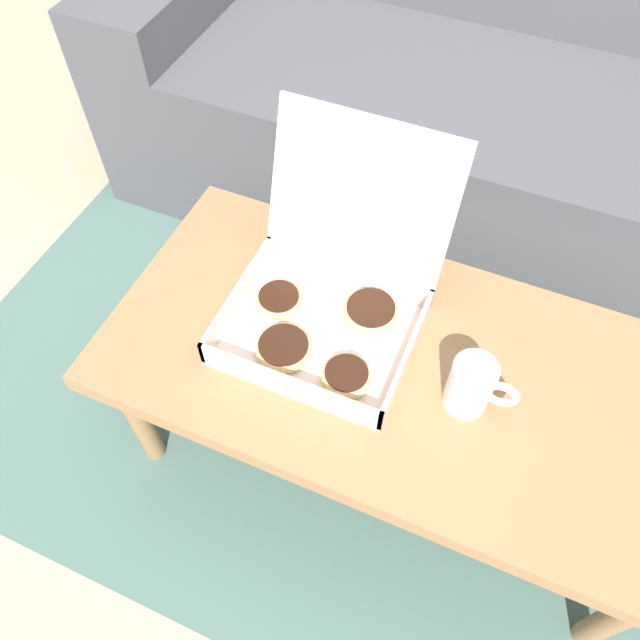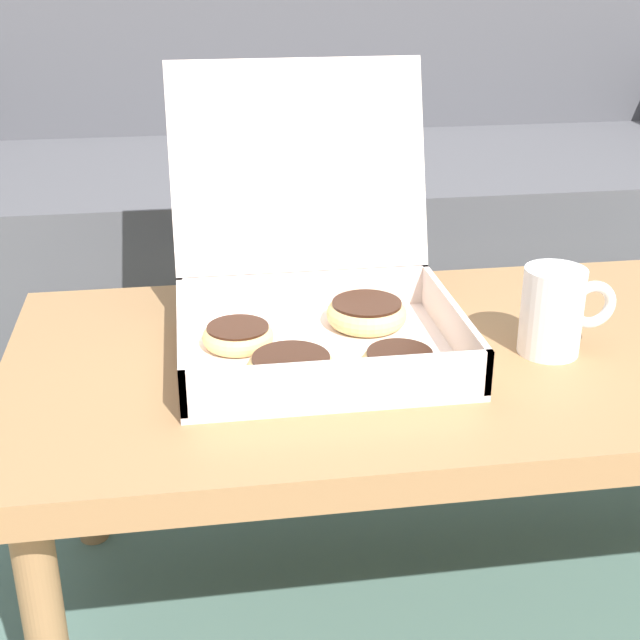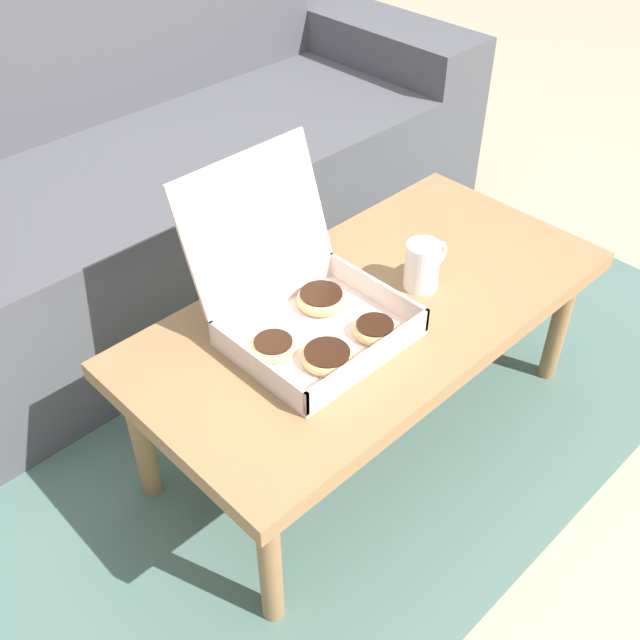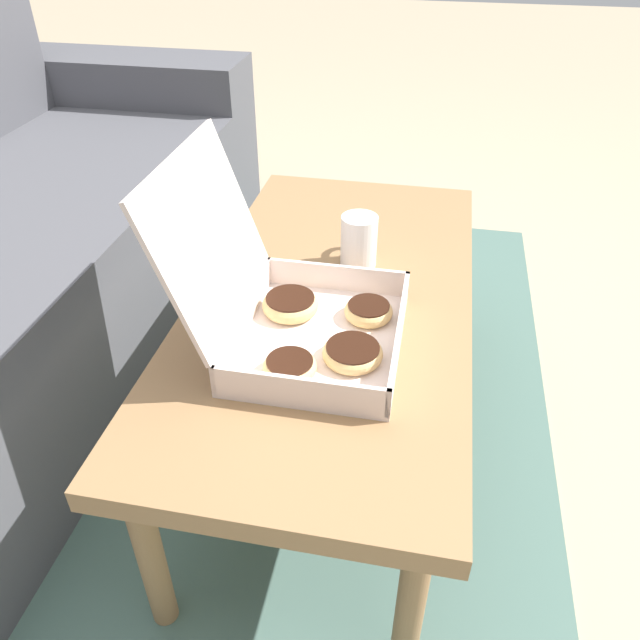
# 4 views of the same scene
# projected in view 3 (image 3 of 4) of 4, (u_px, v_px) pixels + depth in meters

# --- Properties ---
(ground_plane) EXTENTS (12.00, 12.00, 0.00)m
(ground_plane) POSITION_uv_depth(u_px,v_px,m) (335.00, 407.00, 1.91)
(ground_plane) COLOR tan
(area_rug) EXTENTS (2.20, 1.81, 0.01)m
(area_rug) POSITION_uv_depth(u_px,v_px,m) (258.00, 349.00, 2.07)
(area_rug) COLOR #4C6B60
(area_rug) RESTS_ON ground_plane
(couch) EXTENTS (2.08, 0.79, 0.87)m
(couch) POSITION_uv_depth(u_px,v_px,m) (143.00, 190.00, 2.14)
(couch) COLOR #4C4C51
(couch) RESTS_ON ground_plane
(coffee_table) EXTENTS (1.09, 0.53, 0.40)m
(coffee_table) POSITION_uv_depth(u_px,v_px,m) (371.00, 318.00, 1.62)
(coffee_table) COLOR #997047
(coffee_table) RESTS_ON ground_plane
(pastry_box) EXTENTS (0.34, 0.37, 0.33)m
(pastry_box) POSITION_uv_depth(u_px,v_px,m) (308.00, 307.00, 1.49)
(pastry_box) COLOR silver
(pastry_box) RESTS_ON coffee_table
(coffee_mug) EXTENTS (0.12, 0.08, 0.11)m
(coffee_mug) POSITION_uv_depth(u_px,v_px,m) (423.00, 265.00, 1.61)
(coffee_mug) COLOR white
(coffee_mug) RESTS_ON coffee_table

